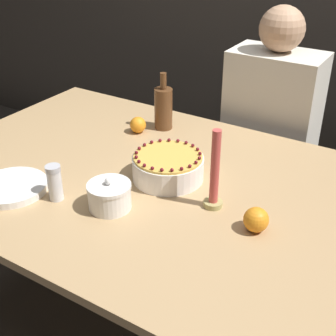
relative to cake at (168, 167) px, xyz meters
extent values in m
plane|color=#3D3833|center=(-0.06, -0.03, -0.79)|extent=(12.00, 12.00, 0.00)
cube|color=tan|center=(-0.06, -0.03, -0.06)|extent=(1.68, 1.12, 0.03)
cylinder|color=tan|center=(-0.84, 0.47, -0.43)|extent=(0.07, 0.07, 0.72)
cylinder|color=white|center=(0.00, 0.00, 0.00)|extent=(0.25, 0.25, 0.08)
cylinder|color=gold|center=(0.00, 0.00, 0.04)|extent=(0.24, 0.24, 0.01)
sphere|color=maroon|center=(0.11, 0.00, 0.05)|extent=(0.01, 0.01, 0.01)
sphere|color=maroon|center=(0.10, 0.03, 0.05)|extent=(0.01, 0.01, 0.01)
sphere|color=maroon|center=(0.09, 0.06, 0.05)|extent=(0.01, 0.01, 0.01)
sphere|color=maroon|center=(0.07, 0.08, 0.05)|extent=(0.01, 0.01, 0.01)
sphere|color=maroon|center=(0.04, 0.10, 0.05)|extent=(0.01, 0.01, 0.01)
sphere|color=maroon|center=(0.01, 0.11, 0.05)|extent=(0.01, 0.01, 0.01)
sphere|color=maroon|center=(-0.02, 0.11, 0.05)|extent=(0.01, 0.01, 0.01)
sphere|color=maroon|center=(-0.05, 0.09, 0.05)|extent=(0.01, 0.01, 0.01)
sphere|color=maroon|center=(-0.08, 0.07, 0.05)|extent=(0.01, 0.01, 0.01)
sphere|color=maroon|center=(-0.10, 0.05, 0.05)|extent=(0.01, 0.01, 0.01)
sphere|color=maroon|center=(-0.11, 0.02, 0.05)|extent=(0.01, 0.01, 0.01)
sphere|color=maroon|center=(-0.11, -0.02, 0.05)|extent=(0.01, 0.01, 0.01)
sphere|color=maroon|center=(-0.10, -0.05, 0.05)|extent=(0.01, 0.01, 0.01)
sphere|color=maroon|center=(-0.08, -0.07, 0.05)|extent=(0.01, 0.01, 0.01)
sphere|color=maroon|center=(-0.05, -0.09, 0.05)|extent=(0.01, 0.01, 0.01)
sphere|color=maroon|center=(-0.02, -0.11, 0.05)|extent=(0.01, 0.01, 0.01)
sphere|color=maroon|center=(0.01, -0.11, 0.05)|extent=(0.01, 0.01, 0.01)
sphere|color=maroon|center=(0.04, -0.10, 0.05)|extent=(0.01, 0.01, 0.01)
sphere|color=maroon|center=(0.07, -0.08, 0.05)|extent=(0.01, 0.01, 0.01)
sphere|color=maroon|center=(0.09, -0.06, 0.05)|extent=(0.01, 0.01, 0.01)
sphere|color=maroon|center=(0.10, -0.03, 0.05)|extent=(0.01, 0.01, 0.01)
cylinder|color=white|center=(-0.06, -0.25, -0.01)|extent=(0.13, 0.13, 0.07)
cylinder|color=white|center=(-0.06, -0.25, 0.03)|extent=(0.14, 0.14, 0.01)
sphere|color=white|center=(-0.06, -0.25, 0.05)|extent=(0.02, 0.02, 0.02)
cylinder|color=white|center=(-0.24, -0.30, 0.01)|extent=(0.05, 0.05, 0.10)
cylinder|color=silver|center=(-0.24, -0.30, 0.07)|extent=(0.05, 0.05, 0.02)
cylinder|color=white|center=(-0.40, -0.34, -0.04)|extent=(0.24, 0.24, 0.01)
cylinder|color=white|center=(-0.40, -0.34, -0.03)|extent=(0.24, 0.24, 0.01)
cylinder|color=white|center=(-0.40, -0.34, -0.02)|extent=(0.24, 0.24, 0.01)
cylinder|color=tan|center=(0.21, -0.07, -0.04)|extent=(0.06, 0.06, 0.02)
cylinder|color=#CC4C47|center=(0.21, -0.07, 0.10)|extent=(0.03, 0.03, 0.25)
cylinder|color=brown|center=(-0.24, 0.34, 0.04)|extent=(0.08, 0.08, 0.17)
cylinder|color=brown|center=(-0.24, 0.34, 0.16)|extent=(0.03, 0.03, 0.07)
sphere|color=orange|center=(0.37, -0.12, -0.01)|extent=(0.08, 0.08, 0.08)
sphere|color=orange|center=(-0.30, 0.25, -0.01)|extent=(0.07, 0.07, 0.07)
cube|color=#595960|center=(0.10, 0.73, -0.57)|extent=(0.34, 0.34, 0.45)
cube|color=silver|center=(0.10, 0.73, -0.05)|extent=(0.40, 0.24, 0.58)
sphere|color=tan|center=(0.10, 0.73, 0.34)|extent=(0.19, 0.19, 0.19)
camera|label=1|loc=(0.74, -1.19, 0.79)|focal=50.00mm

